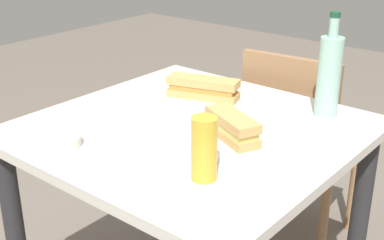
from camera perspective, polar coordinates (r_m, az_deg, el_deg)
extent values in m
cube|color=beige|center=(1.57, 0.00, -1.18)|extent=(0.91, 0.89, 0.03)
cylinder|color=#262628|center=(2.23, -1.53, -4.54)|extent=(0.06, 0.06, 0.74)
cylinder|color=#262628|center=(1.88, 17.39, -11.29)|extent=(0.06, 0.06, 0.74)
cube|color=#936B47|center=(2.25, 11.85, -2.39)|extent=(0.44, 0.44, 0.02)
cube|color=#936B47|center=(2.01, 10.26, 1.19)|extent=(0.38, 0.07, 0.40)
cylinder|color=#936B47|center=(2.45, 16.96, -6.75)|extent=(0.04, 0.04, 0.44)
cylinder|color=#936B47|center=(2.56, 9.31, -4.74)|extent=(0.04, 0.04, 0.44)
cylinder|color=#936B47|center=(2.16, 13.92, -10.76)|extent=(0.04, 0.04, 0.44)
cylinder|color=#936B47|center=(2.28, 5.39, -8.23)|extent=(0.04, 0.04, 0.44)
cylinder|color=white|center=(1.75, 1.20, 2.17)|extent=(0.25, 0.25, 0.01)
cube|color=tan|center=(1.74, 1.20, 2.79)|extent=(0.24, 0.14, 0.02)
cube|color=#CC8438|center=(1.73, 1.21, 3.46)|extent=(0.22, 0.13, 0.02)
cube|color=tan|center=(1.73, 1.21, 4.14)|extent=(0.24, 0.14, 0.02)
cube|color=silver|center=(1.78, 2.99, 2.84)|extent=(0.10, 0.03, 0.00)
cube|color=#59331E|center=(1.81, 0.39, 3.33)|extent=(0.08, 0.03, 0.01)
cylinder|color=white|center=(1.45, 4.29, -2.23)|extent=(0.25, 0.25, 0.01)
cube|color=tan|center=(1.45, 4.31, -1.51)|extent=(0.20, 0.14, 0.02)
cube|color=#DBC66B|center=(1.44, 4.34, -0.72)|extent=(0.18, 0.13, 0.02)
cube|color=tan|center=(1.43, 4.36, 0.07)|extent=(0.20, 0.14, 0.02)
cube|color=silver|center=(1.44, 6.92, -2.08)|extent=(0.09, 0.06, 0.00)
cube|color=#59331E|center=(1.52, 5.28, -0.71)|extent=(0.08, 0.05, 0.01)
cylinder|color=#99C6B7|center=(1.65, 14.50, 4.47)|extent=(0.07, 0.07, 0.24)
cylinder|color=#99C6B7|center=(1.61, 15.02, 9.61)|extent=(0.03, 0.03, 0.06)
cylinder|color=#19472D|center=(1.61, 15.16, 10.91)|extent=(0.03, 0.03, 0.02)
cylinder|color=gold|center=(1.24, 1.32, -3.10)|extent=(0.06, 0.06, 0.16)
cylinder|color=silver|center=(1.47, -13.84, -2.23)|extent=(0.10, 0.10, 0.03)
cube|color=white|center=(1.68, -10.16, 0.82)|extent=(0.15, 0.15, 0.00)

